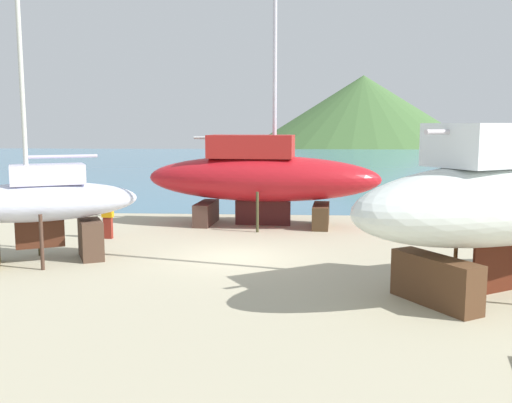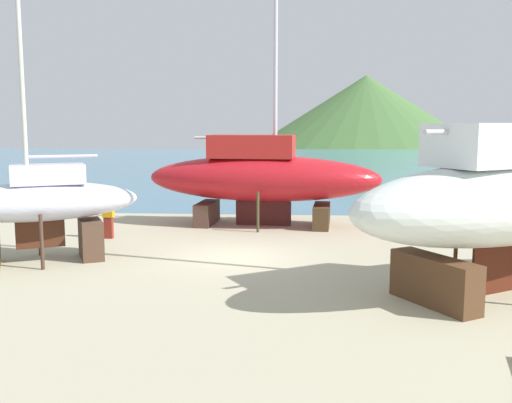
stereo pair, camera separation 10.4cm
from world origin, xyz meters
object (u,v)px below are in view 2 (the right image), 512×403
object	(u,v)px
sailboat_far_slipway	(40,204)
sailboat_small_center	(262,176)
sailboat_large_starboard	(508,199)
worker	(108,217)

from	to	relation	value
sailboat_far_slipway	sailboat_small_center	bearing A→B (deg)	-158.91
sailboat_large_starboard	sailboat_small_center	bearing A→B (deg)	94.34
worker	sailboat_small_center	bearing A→B (deg)	124.06
sailboat_large_starboard	worker	bearing A→B (deg)	122.12
sailboat_far_slipway	sailboat_small_center	world-z (taller)	sailboat_small_center
sailboat_far_slipway	sailboat_large_starboard	bearing A→B (deg)	143.89
sailboat_large_starboard	worker	size ratio (longest dim) A/B	11.16
sailboat_far_slipway	sailboat_large_starboard	world-z (taller)	sailboat_large_starboard
sailboat_small_center	sailboat_large_starboard	world-z (taller)	sailboat_large_starboard
sailboat_small_center	worker	size ratio (longest dim) A/B	10.83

